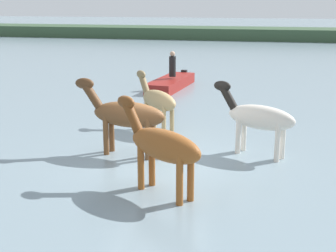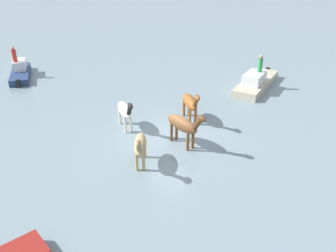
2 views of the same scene
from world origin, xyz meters
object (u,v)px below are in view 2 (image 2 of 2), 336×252
(horse_dark_mare, at_px, (140,145))
(boat_tender_starboard, at_px, (21,73))
(person_boatman_standing, at_px, (14,55))
(horse_pinto_flank, at_px, (190,102))
(boat_launch_far, at_px, (256,83))
(horse_lead, at_px, (125,111))
(horse_rear_stallion, at_px, (183,125))
(person_spotter_bow, at_px, (260,64))

(horse_dark_mare, height_order, boat_tender_starboard, horse_dark_mare)
(boat_tender_starboard, xyz_separation_m, person_boatman_standing, (0.13, 0.15, 1.43))
(horse_pinto_flank, bearing_deg, boat_tender_starboard, -135.09)
(horse_dark_mare, height_order, boat_launch_far, horse_dark_mare)
(horse_lead, bearing_deg, horse_rear_stallion, 37.39)
(boat_launch_far, bearing_deg, horse_rear_stallion, -4.08)
(horse_dark_mare, bearing_deg, boat_tender_starboard, -141.61)
(horse_rear_stallion, bearing_deg, horse_pinto_flank, 131.17)
(horse_dark_mare, relative_size, boat_tender_starboard, 0.41)
(boat_tender_starboard, height_order, person_spotter_bow, person_spotter_bow)
(horse_rear_stallion, bearing_deg, boat_launch_far, 107.48)
(horse_rear_stallion, distance_m, person_spotter_bow, 9.82)
(boat_launch_far, xyz_separation_m, person_spotter_bow, (-0.20, 0.07, 1.45))
(horse_rear_stallion, height_order, horse_lead, horse_rear_stallion)
(boat_tender_starboard, bearing_deg, person_boatman_standing, 78.29)
(horse_lead, distance_m, person_spotter_bow, 10.65)
(horse_lead, relative_size, person_boatman_standing, 2.02)
(horse_rear_stallion, relative_size, boat_launch_far, 0.43)
(horse_pinto_flank, xyz_separation_m, horse_dark_mare, (-1.39, 5.02, -0.10))
(horse_pinto_flank, bearing_deg, horse_rear_stallion, -23.38)
(horse_rear_stallion, relative_size, person_spotter_bow, 2.22)
(horse_dark_mare, xyz_separation_m, person_spotter_bow, (1.31, -12.31, 0.77))
(horse_pinto_flank, distance_m, boat_launch_far, 7.40)
(boat_tender_starboard, bearing_deg, horse_pinto_flank, -139.58)
(horse_rear_stallion, distance_m, person_boatman_standing, 16.31)
(horse_rear_stallion, xyz_separation_m, horse_pinto_flank, (1.60, -2.40, -0.02))
(horse_pinto_flank, distance_m, person_spotter_bow, 7.32)
(horse_dark_mare, xyz_separation_m, boat_tender_starboard, (15.94, -1.94, -0.69))
(boat_launch_far, relative_size, boat_tender_starboard, 1.30)
(horse_dark_mare, distance_m, person_spotter_bow, 12.40)
(horse_rear_stallion, height_order, horse_dark_mare, horse_rear_stallion)
(boat_launch_far, distance_m, person_spotter_bow, 1.46)
(horse_pinto_flank, xyz_separation_m, boat_launch_far, (0.12, -7.36, -0.77))
(horse_lead, xyz_separation_m, person_boatman_standing, (12.82, 0.07, 0.68))
(boat_launch_far, xyz_separation_m, boat_tender_starboard, (14.43, 10.44, -0.02))
(horse_rear_stallion, xyz_separation_m, person_boatman_standing, (16.27, 0.84, 0.62))
(person_spotter_bow, bearing_deg, horse_lead, 79.51)
(horse_dark_mare, bearing_deg, horse_lead, -164.44)
(person_spotter_bow, bearing_deg, person_boatman_standing, 35.49)
(horse_rear_stallion, relative_size, person_boatman_standing, 2.22)
(horse_pinto_flank, distance_m, horse_dark_mare, 5.21)
(horse_pinto_flank, height_order, person_spotter_bow, person_spotter_bow)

